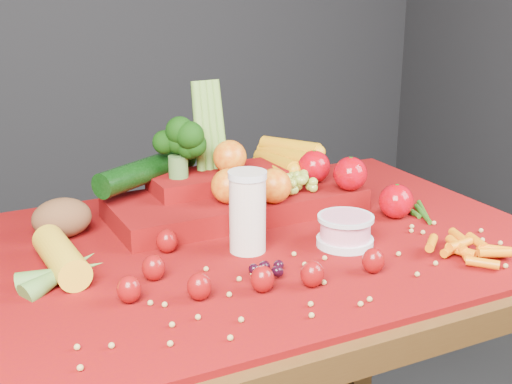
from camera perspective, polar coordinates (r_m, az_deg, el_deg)
name	(u,v)px	position (r m, az deg, el deg)	size (l,w,h in m)	color
table	(261,290)	(1.40, 0.37, -7.85)	(1.10, 0.80, 0.75)	#3B220D
red_cloth	(261,242)	(1.35, 0.38, -4.02)	(1.05, 0.75, 0.01)	#680903
milk_glass	(248,209)	(1.27, -0.68, -1.36)	(0.07, 0.07, 0.15)	beige
yogurt_bowl	(345,230)	(1.32, 7.16, -3.00)	(0.11, 0.11, 0.06)	silver
strawberry_scatter	(228,269)	(1.17, -2.22, -6.16)	(0.44, 0.28, 0.05)	maroon
dark_grape_cluster	(269,269)	(1.19, 1.04, -6.15)	(0.06, 0.05, 0.03)	black
soybean_scatter	(316,277)	(1.19, 4.82, -6.79)	(0.84, 0.24, 0.01)	tan
corn_ear	(61,268)	(1.22, -15.33, -5.91)	(0.19, 0.23, 0.06)	gold
potato	(62,218)	(1.40, -15.27, -2.03)	(0.11, 0.08, 0.08)	#4F2F1A
baby_carrot_pile	(468,251)	(1.31, 16.58, -4.52)	(0.17, 0.17, 0.03)	orange
green_bean_pile	(415,209)	(1.53, 12.62, -1.36)	(0.14, 0.12, 0.01)	#245413
produce_mound	(241,185)	(1.48, -1.24, 0.58)	(0.60, 0.38, 0.27)	#680903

